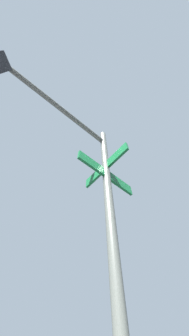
% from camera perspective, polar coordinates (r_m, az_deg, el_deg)
% --- Properties ---
extents(traffic_signal_near, '(1.91, 2.47, 5.59)m').
position_cam_1_polar(traffic_signal_near, '(2.52, -13.97, 8.66)').
color(traffic_signal_near, '#474C47').
rests_on(traffic_signal_near, ground_plane).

